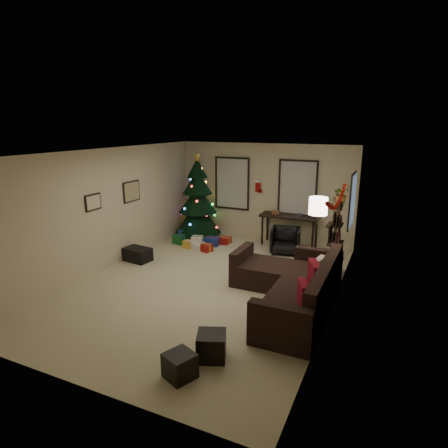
# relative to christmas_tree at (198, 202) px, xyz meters

# --- Properties ---
(floor) EXTENTS (7.00, 7.00, 0.00)m
(floor) POSITION_rel_christmas_tree_xyz_m (1.81, -2.96, -1.02)
(floor) COLOR beige
(floor) RESTS_ON ground
(ceiling) EXTENTS (7.00, 7.00, 0.00)m
(ceiling) POSITION_rel_christmas_tree_xyz_m (1.81, -2.96, 1.68)
(ceiling) COLOR white
(ceiling) RESTS_ON floor
(wall_back) EXTENTS (5.00, 0.00, 5.00)m
(wall_back) POSITION_rel_christmas_tree_xyz_m (1.81, 0.54, 0.33)
(wall_back) COLOR beige
(wall_back) RESTS_ON floor
(wall_front) EXTENTS (5.00, 0.00, 5.00)m
(wall_front) POSITION_rel_christmas_tree_xyz_m (1.81, -6.46, 0.33)
(wall_front) COLOR beige
(wall_front) RESTS_ON floor
(wall_left) EXTENTS (0.00, 7.00, 7.00)m
(wall_left) POSITION_rel_christmas_tree_xyz_m (-0.69, -2.96, 0.33)
(wall_left) COLOR beige
(wall_left) RESTS_ON floor
(wall_right) EXTENTS (0.00, 7.00, 7.00)m
(wall_right) POSITION_rel_christmas_tree_xyz_m (4.31, -2.96, 0.33)
(wall_right) COLOR beige
(wall_right) RESTS_ON floor
(window_back_left) EXTENTS (1.05, 0.06, 1.50)m
(window_back_left) POSITION_rel_christmas_tree_xyz_m (0.86, 0.51, 0.53)
(window_back_left) COLOR #728CB2
(window_back_left) RESTS_ON wall_back
(window_back_right) EXTENTS (1.05, 0.06, 1.50)m
(window_back_right) POSITION_rel_christmas_tree_xyz_m (2.76, 0.51, 0.53)
(window_back_right) COLOR #728CB2
(window_back_right) RESTS_ON wall_back
(window_right_wall) EXTENTS (0.06, 0.90, 1.30)m
(window_right_wall) POSITION_rel_christmas_tree_xyz_m (4.28, -0.41, 0.48)
(window_right_wall) COLOR #728CB2
(window_right_wall) RESTS_ON wall_right
(christmas_tree) EXTENTS (1.33, 1.33, 2.47)m
(christmas_tree) POSITION_rel_christmas_tree_xyz_m (0.00, 0.00, 0.00)
(christmas_tree) COLOR black
(christmas_tree) RESTS_ON floor
(presents) EXTENTS (1.50, 1.08, 0.30)m
(presents) POSITION_rel_christmas_tree_xyz_m (0.44, -0.72, -0.91)
(presents) COLOR navy
(presents) RESTS_ON floor
(sofa) EXTENTS (2.05, 2.96, 0.91)m
(sofa) POSITION_rel_christmas_tree_xyz_m (3.62, -3.06, -0.72)
(sofa) COLOR black
(sofa) RESTS_ON floor
(pillow_red_a) EXTENTS (0.27, 0.44, 0.43)m
(pillow_red_a) POSITION_rel_christmas_tree_xyz_m (4.02, -4.03, -0.38)
(pillow_red_a) COLOR maroon
(pillow_red_a) RESTS_ON sofa
(pillow_red_b) EXTENTS (0.32, 0.51, 0.50)m
(pillow_red_b) POSITION_rel_christmas_tree_xyz_m (4.02, -3.20, -0.38)
(pillow_red_b) COLOR maroon
(pillow_red_b) RESTS_ON sofa
(pillow_cream) EXTENTS (0.17, 0.41, 0.39)m
(pillow_cream) POSITION_rel_christmas_tree_xyz_m (4.02, -2.73, -0.39)
(pillow_cream) COLOR beige
(pillow_cream) RESTS_ON sofa
(ottoman_near) EXTENTS (0.52, 0.52, 0.38)m
(ottoman_near) POSITION_rel_christmas_tree_xyz_m (3.02, -5.23, -0.83)
(ottoman_near) COLOR black
(ottoman_near) RESTS_ON floor
(ottoman_far) EXTENTS (0.47, 0.47, 0.34)m
(ottoman_far) POSITION_rel_christmas_tree_xyz_m (2.84, -5.78, -0.85)
(ottoman_far) COLOR black
(ottoman_far) RESTS_ON floor
(desk) EXTENTS (1.56, 0.56, 0.84)m
(desk) POSITION_rel_christmas_tree_xyz_m (2.64, 0.26, -0.28)
(desk) COLOR black
(desk) RESTS_ON floor
(desk_chair) EXTENTS (0.75, 0.72, 0.67)m
(desk_chair) POSITION_rel_christmas_tree_xyz_m (2.73, -0.39, -0.69)
(desk_chair) COLOR black
(desk_chair) RESTS_ON floor
(bookshelf) EXTENTS (0.30, 0.52, 1.77)m
(bookshelf) POSITION_rel_christmas_tree_xyz_m (4.11, -1.41, -0.16)
(bookshelf) COLOR black
(bookshelf) RESTS_ON floor
(potted_plant) EXTENTS (0.61, 0.60, 0.51)m
(potted_plant) POSITION_rel_christmas_tree_xyz_m (4.11, -1.15, 0.80)
(potted_plant) COLOR #4C4C4C
(potted_plant) RESTS_ON bookshelf
(floor_lamp) EXTENTS (0.38, 0.38, 1.78)m
(floor_lamp) POSITION_rel_christmas_tree_xyz_m (3.76, -1.82, 0.46)
(floor_lamp) COLOR black
(floor_lamp) RESTS_ON floor
(art_map) EXTENTS (0.04, 0.60, 0.50)m
(art_map) POSITION_rel_christmas_tree_xyz_m (-0.67, -2.10, 0.60)
(art_map) COLOR black
(art_map) RESTS_ON wall_left
(art_abstract) EXTENTS (0.04, 0.45, 0.35)m
(art_abstract) POSITION_rel_christmas_tree_xyz_m (-0.67, -3.40, 0.58)
(art_abstract) COLOR black
(art_abstract) RESTS_ON wall_left
(gallery) EXTENTS (0.03, 1.25, 0.54)m
(gallery) POSITION_rel_christmas_tree_xyz_m (4.29, -3.03, 0.55)
(gallery) COLOR black
(gallery) RESTS_ON wall_right
(garland) EXTENTS (0.08, 1.90, 0.30)m
(garland) POSITION_rel_christmas_tree_xyz_m (4.26, -2.91, 0.96)
(garland) COLOR #A5140C
(garland) RESTS_ON wall_right
(stocking_left) EXTENTS (0.20, 0.05, 0.36)m
(stocking_left) POSITION_rel_christmas_tree_xyz_m (1.67, 0.46, 0.52)
(stocking_left) COLOR #990F0C
(stocking_left) RESTS_ON wall_back
(stocking_right) EXTENTS (0.20, 0.05, 0.36)m
(stocking_right) POSITION_rel_christmas_tree_xyz_m (2.00, 0.63, 0.41)
(stocking_right) COLOR #990F0C
(stocking_right) RESTS_ON wall_back
(storage_bin) EXTENTS (0.68, 0.50, 0.32)m
(storage_bin) POSITION_rel_christmas_tree_xyz_m (-0.36, -2.43, -0.86)
(storage_bin) COLOR black
(storage_bin) RESTS_ON floor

